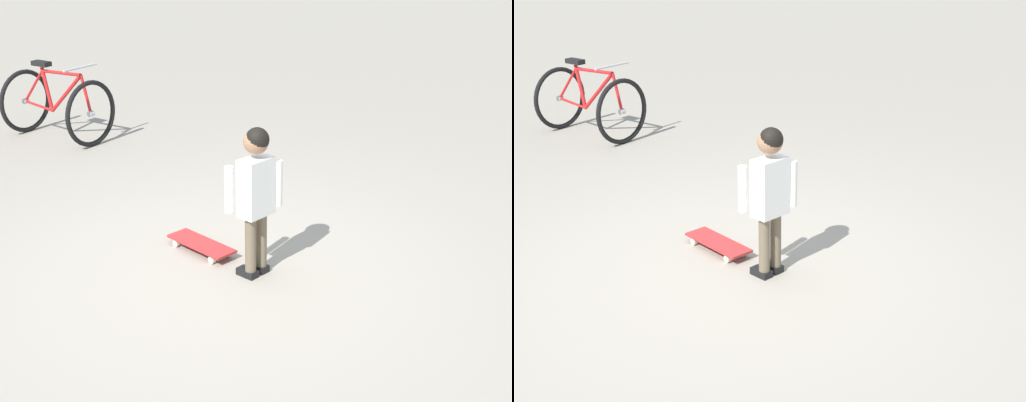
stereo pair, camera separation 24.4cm
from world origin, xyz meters
TOP-DOWN VIEW (x-y plane):
  - ground_plane at (0.00, 0.00)m, footprint 50.00×50.00m
  - child_person at (0.26, -0.12)m, footprint 0.39×0.28m
  - skateboard at (-0.13, 0.26)m, footprint 0.53×0.55m
  - bicycle_near at (-1.80, 3.21)m, footprint 1.28×1.19m

SIDE VIEW (x-z plane):
  - ground_plane at x=0.00m, z-range 0.00..0.00m
  - skateboard at x=-0.13m, z-range 0.02..0.10m
  - bicycle_near at x=-1.80m, z-range -0.04..0.80m
  - child_person at x=0.26m, z-range 0.13..1.19m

